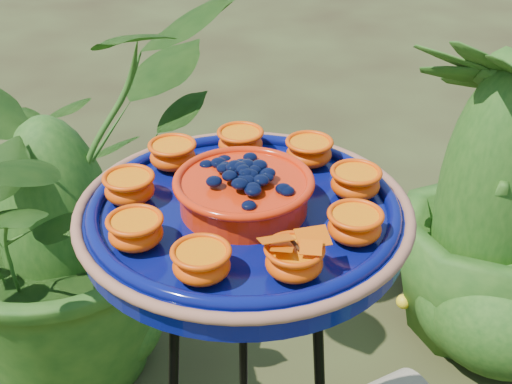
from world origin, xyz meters
TOP-DOWN VIEW (x-y plane):
  - feeder_dish at (-0.06, -0.01)m, footprint 0.44×0.44m
  - shrub_back_left at (-0.47, 0.70)m, footprint 1.13×1.15m
  - shrub_back_right at (0.63, 0.70)m, footprint 0.68×0.68m

SIDE VIEW (x-z plane):
  - shrub_back_right at x=0.63m, z-range 0.00..0.86m
  - shrub_back_left at x=-0.47m, z-range 0.00..0.97m
  - feeder_dish at x=-0.06m, z-range 0.83..0.93m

